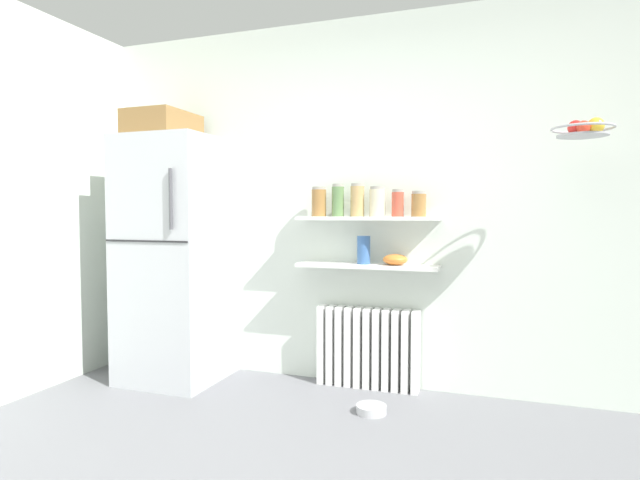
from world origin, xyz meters
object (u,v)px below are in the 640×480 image
(storage_jar_4, at_px, (398,203))
(pet_food_bowl, at_px, (371,409))
(storage_jar_1, at_px, (338,200))
(shelf_bowl, at_px, (395,260))
(storage_jar_3, at_px, (377,202))
(storage_jar_5, at_px, (419,204))
(vase, at_px, (364,250))
(storage_jar_0, at_px, (319,202))
(hanging_fruit_basket, at_px, (584,129))
(storage_jar_2, at_px, (357,200))
(refrigerator, at_px, (176,254))
(radiator, at_px, (368,348))

(storage_jar_4, height_order, pet_food_bowl, storage_jar_4)
(storage_jar_1, xyz_separation_m, shelf_bowl, (0.41, 0.00, -0.40))
(pet_food_bowl, bearing_deg, storage_jar_3, 99.14)
(storage_jar_5, relative_size, vase, 0.88)
(storage_jar_3, height_order, storage_jar_5, storage_jar_3)
(storage_jar_0, height_order, hanging_fruit_basket, hanging_fruit_basket)
(storage_jar_3, height_order, storage_jar_4, storage_jar_3)
(storage_jar_1, relative_size, storage_jar_2, 1.00)
(storage_jar_0, relative_size, storage_jar_2, 0.92)
(storage_jar_1, xyz_separation_m, vase, (0.19, 0.00, -0.34))
(refrigerator, height_order, storage_jar_4, refrigerator)
(radiator, bearing_deg, storage_jar_4, -8.10)
(storage_jar_3, bearing_deg, hanging_fruit_basket, -12.76)
(storage_jar_4, distance_m, shelf_bowl, 0.38)
(storage_jar_0, distance_m, pet_food_bowl, 1.43)
(storage_jar_1, xyz_separation_m, storage_jar_5, (0.56, 0.00, -0.03))
(shelf_bowl, bearing_deg, radiator, 171.33)
(vase, bearing_deg, storage_jar_0, 180.00)
(radiator, height_order, storage_jar_2, storage_jar_2)
(storage_jar_4, relative_size, vase, 0.95)
(storage_jar_3, distance_m, pet_food_bowl, 1.35)
(storage_jar_2, xyz_separation_m, vase, (0.05, 0.00, -0.34))
(storage_jar_5, bearing_deg, shelf_bowl, 180.00)
(storage_jar_3, xyz_separation_m, pet_food_bowl, (0.07, -0.43, -1.28))
(storage_jar_4, height_order, vase, storage_jar_4)
(storage_jar_3, xyz_separation_m, shelf_bowl, (0.13, 0.00, -0.39))
(refrigerator, distance_m, storage_jar_4, 1.66)
(storage_jar_0, bearing_deg, shelf_bowl, 0.00)
(refrigerator, xyz_separation_m, storage_jar_3, (1.46, 0.23, 0.37))
(refrigerator, xyz_separation_m, vase, (1.37, 0.23, 0.04))
(pet_food_bowl, bearing_deg, storage_jar_1, 129.43)
(storage_jar_5, bearing_deg, storage_jar_2, 180.00)
(radiator, relative_size, shelf_bowl, 4.31)
(storage_jar_1, xyz_separation_m, storage_jar_2, (0.14, 0.00, 0.00))
(storage_jar_3, distance_m, vase, 0.35)
(storage_jar_2, bearing_deg, storage_jar_0, 180.00)
(vase, distance_m, hanging_fruit_basket, 1.52)
(radiator, relative_size, storage_jar_2, 3.15)
(storage_jar_0, bearing_deg, hanging_fruit_basket, -9.55)
(shelf_bowl, height_order, hanging_fruit_basket, hanging_fruit_basket)
(storage_jar_3, bearing_deg, storage_jar_2, 180.00)
(refrigerator, relative_size, storage_jar_5, 11.52)
(storage_jar_1, height_order, storage_jar_5, storage_jar_1)
(storage_jar_1, bearing_deg, hanging_fruit_basket, -10.43)
(storage_jar_4, relative_size, storage_jar_5, 1.08)
(radiator, bearing_deg, vase, -128.03)
(storage_jar_3, xyz_separation_m, vase, (-0.09, 0.00, -0.33))
(radiator, height_order, pet_food_bowl, radiator)
(storage_jar_0, height_order, shelf_bowl, storage_jar_0)
(vase, bearing_deg, storage_jar_2, 180.00)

